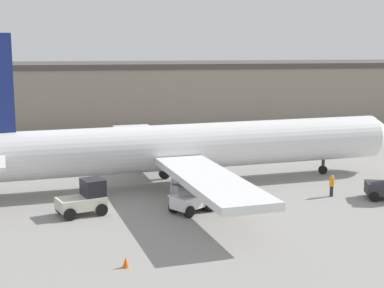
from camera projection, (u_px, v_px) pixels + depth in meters
The scene contains 7 objects.
ground_plane at pixel (192, 184), 46.82m from camera, with size 400.00×400.00×0.00m, color gray.
terminal_building at pixel (204, 93), 80.49m from camera, with size 85.89×12.97×8.37m.
airplane at pixel (179, 148), 45.98m from camera, with size 39.62×31.72×11.81m.
ground_crew_worker at pixel (332, 185), 42.97m from camera, with size 0.35×0.35×1.60m.
belt_loader_truck at pixel (194, 196), 39.12m from camera, with size 3.19×2.99×2.36m.
pushback_tug at pixel (85, 198), 38.53m from camera, with size 3.47×2.97×2.31m.
safety_cone_near at pixel (126, 262), 29.58m from camera, with size 0.36×0.36×0.55m.
Camera 1 is at (-6.96, -45.02, 11.29)m, focal length 55.00 mm.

